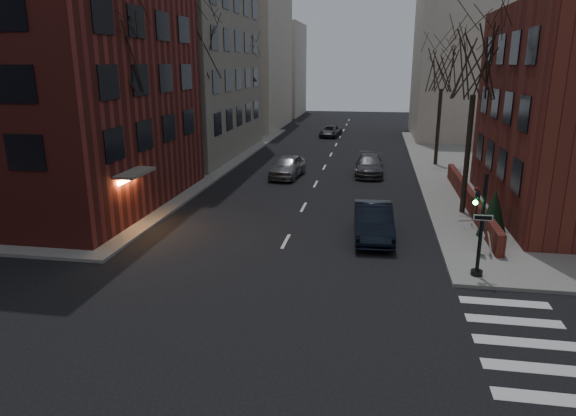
{
  "coord_description": "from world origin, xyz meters",
  "views": [
    {
      "loc": [
        3.9,
        -10.29,
        8.03
      ],
      "look_at": [
        0.33,
        10.71,
        2.0
      ],
      "focal_mm": 32.0,
      "sensor_mm": 36.0,
      "label": 1
    }
  ],
  "objects_px": {
    "streetlamp_far": "(257,102)",
    "car_lane_silver": "(288,166)",
    "tree_left_a": "(115,54)",
    "car_lane_gray": "(369,165)",
    "traffic_signal": "(479,232)",
    "tree_left_c": "(246,63)",
    "tree_left_b": "(197,50)",
    "evergreen_shrub": "(494,213)",
    "car_lane_far": "(330,131)",
    "streetlamp_near": "(189,123)",
    "tree_right_b": "(443,69)",
    "parked_sedan": "(373,222)",
    "sandwich_board": "(485,244)",
    "tree_right_a": "(476,63)"
  },
  "relations": [
    {
      "from": "tree_left_a",
      "to": "tree_right_a",
      "type": "bearing_deg",
      "value": 12.8
    },
    {
      "from": "tree_right_b",
      "to": "evergreen_shrub",
      "type": "distance_m",
      "value": 19.12
    },
    {
      "from": "tree_left_b",
      "to": "streetlamp_near",
      "type": "xyz_separation_m",
      "value": [
        0.6,
        -4.0,
        -4.68
      ]
    },
    {
      "from": "streetlamp_near",
      "to": "car_lane_far",
      "type": "height_order",
      "value": "streetlamp_near"
    },
    {
      "from": "tree_right_a",
      "to": "parked_sedan",
      "type": "bearing_deg",
      "value": -134.81
    },
    {
      "from": "car_lane_silver",
      "to": "tree_left_a",
      "type": "bearing_deg",
      "value": -112.98
    },
    {
      "from": "streetlamp_near",
      "to": "sandwich_board",
      "type": "height_order",
      "value": "streetlamp_near"
    },
    {
      "from": "traffic_signal",
      "to": "sandwich_board",
      "type": "relative_size",
      "value": 4.09
    },
    {
      "from": "tree_right_b",
      "to": "streetlamp_near",
      "type": "distance_m",
      "value": 20.01
    },
    {
      "from": "car_lane_gray",
      "to": "parked_sedan",
      "type": "bearing_deg",
      "value": -88.8
    },
    {
      "from": "streetlamp_near",
      "to": "car_lane_silver",
      "type": "distance_m",
      "value": 7.86
    },
    {
      "from": "streetlamp_near",
      "to": "car_lane_silver",
      "type": "xyz_separation_m",
      "value": [
        5.92,
        3.86,
        -3.43
      ]
    },
    {
      "from": "streetlamp_near",
      "to": "streetlamp_far",
      "type": "bearing_deg",
      "value": 90.0
    },
    {
      "from": "car_lane_silver",
      "to": "evergreen_shrub",
      "type": "relative_size",
      "value": 2.07
    },
    {
      "from": "car_lane_gray",
      "to": "car_lane_silver",
      "type": "bearing_deg",
      "value": -163.65
    },
    {
      "from": "tree_left_c",
      "to": "tree_right_b",
      "type": "distance_m",
      "value": 19.34
    },
    {
      "from": "car_lane_gray",
      "to": "car_lane_far",
      "type": "distance_m",
      "value": 20.68
    },
    {
      "from": "streetlamp_far",
      "to": "car_lane_gray",
      "type": "distance_m",
      "value": 18.91
    },
    {
      "from": "car_lane_silver",
      "to": "car_lane_far",
      "type": "relative_size",
      "value": 1.08
    },
    {
      "from": "tree_left_b",
      "to": "evergreen_shrub",
      "type": "distance_m",
      "value": 23.22
    },
    {
      "from": "car_lane_far",
      "to": "parked_sedan",
      "type": "bearing_deg",
      "value": -75.75
    },
    {
      "from": "tree_left_b",
      "to": "streetlamp_near",
      "type": "height_order",
      "value": "tree_left_b"
    },
    {
      "from": "tree_right_a",
      "to": "parked_sedan",
      "type": "relative_size",
      "value": 1.95
    },
    {
      "from": "tree_right_b",
      "to": "car_lane_far",
      "type": "height_order",
      "value": "tree_right_b"
    },
    {
      "from": "traffic_signal",
      "to": "tree_left_c",
      "type": "bearing_deg",
      "value": 118.36
    },
    {
      "from": "tree_right_a",
      "to": "car_lane_far",
      "type": "relative_size",
      "value": 2.22
    },
    {
      "from": "streetlamp_far",
      "to": "car_lane_far",
      "type": "xyz_separation_m",
      "value": [
        7.09,
        5.78,
        -3.63
      ]
    },
    {
      "from": "tree_left_a",
      "to": "tree_right_a",
      "type": "xyz_separation_m",
      "value": [
        17.6,
        4.0,
        -0.44
      ]
    },
    {
      "from": "tree_left_a",
      "to": "car_lane_gray",
      "type": "distance_m",
      "value": 19.98
    },
    {
      "from": "tree_left_a",
      "to": "car_lane_silver",
      "type": "height_order",
      "value": "tree_left_a"
    },
    {
      "from": "car_lane_far",
      "to": "tree_right_a",
      "type": "bearing_deg",
      "value": -65.74
    },
    {
      "from": "tree_left_b",
      "to": "tree_right_b",
      "type": "height_order",
      "value": "tree_left_b"
    },
    {
      "from": "tree_left_a",
      "to": "car_lane_silver",
      "type": "relative_size",
      "value": 2.17
    },
    {
      "from": "traffic_signal",
      "to": "car_lane_silver",
      "type": "distance_m",
      "value": 19.75
    },
    {
      "from": "tree_left_c",
      "to": "tree_left_b",
      "type": "bearing_deg",
      "value": -90.0
    },
    {
      "from": "tree_left_a",
      "to": "streetlamp_near",
      "type": "bearing_deg",
      "value": 85.71
    },
    {
      "from": "traffic_signal",
      "to": "parked_sedan",
      "type": "distance_m",
      "value": 5.84
    },
    {
      "from": "sandwich_board",
      "to": "tree_left_a",
      "type": "bearing_deg",
      "value": 175.55
    },
    {
      "from": "tree_right_b",
      "to": "sandwich_board",
      "type": "height_order",
      "value": "tree_right_b"
    },
    {
      "from": "sandwich_board",
      "to": "car_lane_silver",
      "type": "bearing_deg",
      "value": 131.36
    },
    {
      "from": "tree_right_b",
      "to": "car_lane_gray",
      "type": "xyz_separation_m",
      "value": [
        -5.22,
        -4.37,
        -6.85
      ]
    },
    {
      "from": "tree_right_b",
      "to": "evergreen_shrub",
      "type": "relative_size",
      "value": 4.03
    },
    {
      "from": "streetlamp_far",
      "to": "evergreen_shrub",
      "type": "distance_m",
      "value": 33.3
    },
    {
      "from": "tree_left_b",
      "to": "tree_right_b",
      "type": "relative_size",
      "value": 1.18
    },
    {
      "from": "car_lane_gray",
      "to": "car_lane_far",
      "type": "bearing_deg",
      "value": 102.65
    },
    {
      "from": "streetlamp_near",
      "to": "car_lane_gray",
      "type": "bearing_deg",
      "value": 25.56
    },
    {
      "from": "traffic_signal",
      "to": "tree_left_a",
      "type": "height_order",
      "value": "tree_left_a"
    },
    {
      "from": "streetlamp_far",
      "to": "car_lane_silver",
      "type": "height_order",
      "value": "streetlamp_far"
    },
    {
      "from": "tree_left_a",
      "to": "car_lane_gray",
      "type": "height_order",
      "value": "tree_left_a"
    },
    {
      "from": "tree_left_b",
      "to": "tree_left_c",
      "type": "xyz_separation_m",
      "value": [
        0.0,
        14.0,
        -0.88
      ]
    }
  ]
}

